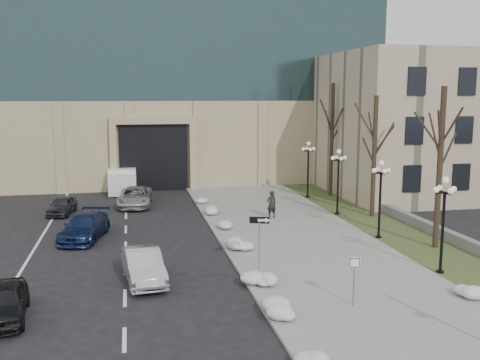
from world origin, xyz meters
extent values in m
plane|color=black|center=(0.00, 0.00, 0.00)|extent=(160.00, 160.00, 0.00)
cube|color=gray|center=(3.50, 14.00, 0.06)|extent=(9.00, 40.00, 0.12)
cube|color=gray|center=(-1.00, 14.00, 0.07)|extent=(0.30, 40.00, 0.14)
cube|color=#3A4B25|center=(10.00, 14.00, 0.05)|extent=(4.00, 40.00, 0.10)
cube|color=slate|center=(12.00, 16.00, 0.35)|extent=(0.50, 30.00, 0.70)
cube|color=tan|center=(-2.00, 42.00, 4.00)|extent=(40.00, 20.00, 8.00)
cube|color=black|center=(-4.00, 33.00, 3.00)|extent=(6.00, 2.50, 6.00)
cube|color=tan|center=(-4.00, 31.60, 6.30)|extent=(7.50, 0.60, 0.60)
cube|color=tan|center=(-7.50, 31.60, 3.00)|extent=(0.60, 0.60, 6.00)
cube|color=tan|center=(-0.50, 31.60, 3.00)|extent=(0.60, 0.60, 6.00)
cube|color=tan|center=(22.00, 28.00, 6.00)|extent=(22.00, 18.00, 12.00)
cube|color=black|center=(14.00, 19.00, 2.50)|extent=(1.40, 0.25, 2.00)
cube|color=black|center=(18.00, 19.00, 2.50)|extent=(1.40, 0.25, 2.00)
cube|color=black|center=(14.00, 19.00, 6.00)|extent=(1.40, 0.25, 2.00)
cube|color=black|center=(18.00, 19.00, 6.00)|extent=(1.40, 0.25, 2.00)
cube|color=black|center=(14.00, 19.00, 9.50)|extent=(1.40, 0.25, 2.00)
cube|color=black|center=(18.00, 19.00, 9.50)|extent=(1.40, 0.25, 2.00)
imported|color=black|center=(-11.00, 4.70, 0.70)|extent=(2.04, 4.24, 1.39)
imported|color=#B0B4B8|center=(-5.65, 7.93, 0.75)|extent=(2.08, 4.70, 1.50)
imported|color=#16234E|center=(-8.88, 16.12, 0.74)|extent=(3.20, 5.45, 1.48)
imported|color=#B5B5B5|center=(-5.81, 25.29, 0.74)|extent=(2.91, 5.51, 1.48)
imported|color=#303035|center=(-11.00, 23.45, 0.65)|extent=(2.07, 3.98, 1.29)
imported|color=black|center=(3.37, 18.75, 1.07)|extent=(0.77, 0.58, 1.90)
cube|color=silver|center=(-6.80, 33.03, 1.08)|extent=(2.42, 5.44, 2.17)
cube|color=silver|center=(-6.82, 29.78, 0.98)|extent=(2.29, 1.75, 1.74)
cylinder|color=black|center=(-7.91, 30.00, 0.38)|extent=(0.28, 0.76, 0.76)
cylinder|color=black|center=(-5.74, 29.99, 0.38)|extent=(0.28, 0.76, 0.76)
cylinder|color=black|center=(-7.88, 34.67, 0.38)|extent=(0.28, 0.76, 0.76)
cylinder|color=black|center=(-5.71, 34.65, 0.38)|extent=(0.28, 0.76, 0.76)
cylinder|color=slate|center=(-0.07, 8.31, 1.32)|extent=(0.06, 0.06, 2.65)
cube|color=black|center=(-0.07, 8.31, 2.55)|extent=(0.93, 0.33, 0.33)
cube|color=white|center=(0.07, 8.24, 2.55)|extent=(0.44, 0.15, 0.12)
cone|color=white|center=(0.31, 8.16, 2.55)|extent=(0.29, 0.32, 0.26)
cylinder|color=slate|center=(2.53, 3.00, 1.05)|extent=(0.06, 0.06, 2.10)
cube|color=white|center=(2.53, 3.00, 1.91)|extent=(0.46, 0.11, 0.46)
cube|color=black|center=(2.53, 2.98, 1.91)|extent=(0.40, 0.07, 0.40)
cube|color=white|center=(2.52, 2.97, 1.91)|extent=(0.34, 0.06, 0.34)
ellipsoid|color=silver|center=(-0.76, 2.76, 0.30)|extent=(1.10, 1.60, 0.36)
ellipsoid|color=silver|center=(-0.59, 6.45, 0.30)|extent=(1.10, 1.60, 0.36)
ellipsoid|color=silver|center=(-0.36, 11.63, 0.30)|extent=(1.10, 1.60, 0.36)
ellipsoid|color=silver|center=(-0.47, 16.48, 0.30)|extent=(1.10, 1.60, 0.36)
ellipsoid|color=silver|center=(-0.74, 20.66, 0.30)|extent=(1.10, 1.60, 0.36)
ellipsoid|color=silver|center=(-0.75, 24.91, 0.30)|extent=(1.10, 1.60, 0.36)
ellipsoid|color=silver|center=(7.38, 2.74, 0.30)|extent=(1.10, 1.60, 0.36)
cylinder|color=black|center=(8.30, 6.00, 0.10)|extent=(0.36, 0.36, 0.20)
cylinder|color=black|center=(8.30, 6.00, 2.00)|extent=(0.14, 0.14, 4.00)
cylinder|color=black|center=(8.30, 6.00, 4.00)|extent=(0.10, 0.90, 0.10)
cylinder|color=black|center=(8.30, 6.00, 4.00)|extent=(0.90, 0.10, 0.10)
sphere|color=white|center=(8.30, 6.00, 4.60)|extent=(0.32, 0.32, 0.32)
sphere|color=white|center=(8.75, 6.00, 4.15)|extent=(0.28, 0.28, 0.28)
sphere|color=white|center=(7.85, 6.00, 4.15)|extent=(0.28, 0.28, 0.28)
sphere|color=white|center=(8.30, 6.45, 4.15)|extent=(0.28, 0.28, 0.28)
sphere|color=white|center=(8.30, 5.55, 4.15)|extent=(0.28, 0.28, 0.28)
cylinder|color=black|center=(8.30, 12.50, 0.10)|extent=(0.36, 0.36, 0.20)
cylinder|color=black|center=(8.30, 12.50, 2.00)|extent=(0.14, 0.14, 4.00)
cylinder|color=black|center=(8.30, 12.50, 4.00)|extent=(0.10, 0.90, 0.10)
cylinder|color=black|center=(8.30, 12.50, 4.00)|extent=(0.90, 0.10, 0.10)
sphere|color=white|center=(8.30, 12.50, 4.60)|extent=(0.32, 0.32, 0.32)
sphere|color=white|center=(8.75, 12.50, 4.15)|extent=(0.28, 0.28, 0.28)
sphere|color=white|center=(7.85, 12.50, 4.15)|extent=(0.28, 0.28, 0.28)
sphere|color=white|center=(8.30, 12.95, 4.15)|extent=(0.28, 0.28, 0.28)
sphere|color=white|center=(8.30, 12.05, 4.15)|extent=(0.28, 0.28, 0.28)
cylinder|color=black|center=(8.30, 19.00, 0.10)|extent=(0.36, 0.36, 0.20)
cylinder|color=black|center=(8.30, 19.00, 2.00)|extent=(0.14, 0.14, 4.00)
cylinder|color=black|center=(8.30, 19.00, 4.00)|extent=(0.10, 0.90, 0.10)
cylinder|color=black|center=(8.30, 19.00, 4.00)|extent=(0.90, 0.10, 0.10)
sphere|color=white|center=(8.30, 19.00, 4.60)|extent=(0.32, 0.32, 0.32)
sphere|color=white|center=(8.75, 19.00, 4.15)|extent=(0.28, 0.28, 0.28)
sphere|color=white|center=(7.85, 19.00, 4.15)|extent=(0.28, 0.28, 0.28)
sphere|color=white|center=(8.30, 19.45, 4.15)|extent=(0.28, 0.28, 0.28)
sphere|color=white|center=(8.30, 18.55, 4.15)|extent=(0.28, 0.28, 0.28)
cylinder|color=black|center=(8.30, 25.50, 0.10)|extent=(0.36, 0.36, 0.20)
cylinder|color=black|center=(8.30, 25.50, 2.00)|extent=(0.14, 0.14, 4.00)
cylinder|color=black|center=(8.30, 25.50, 4.00)|extent=(0.10, 0.90, 0.10)
cylinder|color=black|center=(8.30, 25.50, 4.00)|extent=(0.90, 0.10, 0.10)
sphere|color=white|center=(8.30, 25.50, 4.60)|extent=(0.32, 0.32, 0.32)
sphere|color=white|center=(8.75, 25.50, 4.15)|extent=(0.28, 0.28, 0.28)
sphere|color=white|center=(7.85, 25.50, 4.15)|extent=(0.28, 0.28, 0.28)
sphere|color=white|center=(8.30, 25.95, 4.15)|extent=(0.28, 0.28, 0.28)
sphere|color=white|center=(8.30, 25.05, 4.15)|extent=(0.28, 0.28, 0.28)
cylinder|color=black|center=(10.50, 10.00, 4.50)|extent=(0.32, 0.32, 9.00)
cylinder|color=black|center=(10.50, 18.00, 4.25)|extent=(0.32, 0.32, 8.50)
cylinder|color=black|center=(10.50, 26.00, 4.75)|extent=(0.32, 0.32, 9.50)
camera|label=1|loc=(-6.12, -16.13, 8.50)|focal=40.00mm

